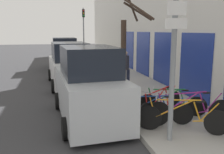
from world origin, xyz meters
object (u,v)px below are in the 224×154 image
object	(u,v)px
bicycle_4	(172,103)
parked_car_1	(70,66)
pedestrian_near	(125,66)
traffic_light	(84,28)
bicycle_0	(183,118)
bicycle_2	(153,112)
parked_car_0	(89,87)
bicycle_3	(161,106)
bicycle_1	(190,111)
street_tree	(126,51)
parked_car_2	(65,55)
signpost	(173,66)

from	to	relation	value
bicycle_4	parked_car_1	distance (m)	6.50
pedestrian_near	traffic_light	distance (m)	10.31
bicycle_0	traffic_light	size ratio (longest dim) A/B	0.48
bicycle_0	traffic_light	distance (m)	15.93
bicycle_2	bicycle_4	world-z (taller)	bicycle_2
parked_car_0	bicycle_3	bearing A→B (deg)	-26.32
bicycle_0	bicycle_2	size ratio (longest dim) A/B	0.98
bicycle_1	street_tree	distance (m)	3.62
bicycle_1	street_tree	size ratio (longest dim) A/B	0.59
pedestrian_near	bicycle_1	bearing A→B (deg)	109.03
parked_car_1	traffic_light	world-z (taller)	traffic_light
bicycle_0	bicycle_1	size ratio (longest dim) A/B	0.86
parked_car_0	street_tree	size ratio (longest dim) A/B	1.03
parked_car_2	bicycle_2	bearing A→B (deg)	-81.20
signpost	traffic_light	size ratio (longest dim) A/B	0.77
bicycle_1	parked_car_1	bearing A→B (deg)	30.57
signpost	street_tree	distance (m)	3.98
signpost	bicycle_0	world-z (taller)	signpost
parked_car_1	parked_car_2	size ratio (longest dim) A/B	1.05
bicycle_0	parked_car_0	distance (m)	2.97
signpost	bicycle_3	world-z (taller)	signpost
parked_car_1	pedestrian_near	bearing A→B (deg)	-35.86
parked_car_0	pedestrian_near	bearing A→B (deg)	55.49
bicycle_0	signpost	bearing A→B (deg)	149.58
bicycle_0	parked_car_0	xyz separation A→B (m)	(-2.18, 1.95, 0.51)
street_tree	signpost	bearing A→B (deg)	-90.32
signpost	pedestrian_near	distance (m)	6.05
bicycle_0	bicycle_1	world-z (taller)	bicycle_1
bicycle_1	parked_car_1	distance (m)	7.36
bicycle_3	parked_car_2	size ratio (longest dim) A/B	0.43
bicycle_4	parked_car_1	xyz separation A→B (m)	(-2.82, 5.84, 0.48)
signpost	bicycle_0	distance (m)	1.57
bicycle_0	traffic_light	world-z (taller)	traffic_light
bicycle_0	traffic_light	bearing A→B (deg)	28.08
bicycle_2	parked_car_1	xyz separation A→B (m)	(-1.90, 6.47, 0.48)
bicycle_4	pedestrian_near	world-z (taller)	pedestrian_near
street_tree	bicycle_3	bearing A→B (deg)	-81.95
street_tree	traffic_light	world-z (taller)	traffic_light
bicycle_3	parked_car_2	distance (m)	12.09
street_tree	traffic_light	xyz separation A→B (m)	(-0.11, 12.10, 1.01)
street_tree	bicycle_0	bearing A→B (deg)	-82.18
bicycle_1	street_tree	bearing A→B (deg)	24.48
bicycle_1	bicycle_3	distance (m)	0.85
parked_car_2	street_tree	xyz separation A→B (m)	(1.89, -9.30, 1.00)
pedestrian_near	parked_car_0	bearing A→B (deg)	73.02
signpost	parked_car_1	xyz separation A→B (m)	(-1.90, 7.56, -0.98)
bicycle_4	parked_car_0	world-z (taller)	parked_car_0
bicycle_3	parked_car_2	world-z (taller)	parked_car_2
bicycle_2	bicycle_3	world-z (taller)	bicycle_3
traffic_light	pedestrian_near	bearing A→B (deg)	-86.10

